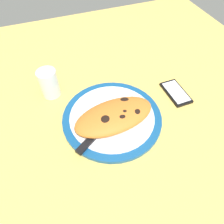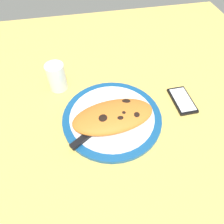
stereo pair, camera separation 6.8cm
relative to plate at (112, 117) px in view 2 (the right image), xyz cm
name	(u,v)px [view 2 (the right image)]	position (x,y,z in cm)	size (l,w,h in cm)	color
ground_plane	(112,121)	(0.00, 0.00, -2.26)	(150.00, 150.00, 3.00)	#DBB756
plate	(112,117)	(0.00, 0.00, 0.00)	(32.70, 32.70, 1.58)	navy
calzone	(112,116)	(0.45, 1.96, 3.10)	(27.19, 15.48, 4.62)	orange
fork	(103,96)	(1.32, -9.20, 1.03)	(15.10, 3.57, 0.40)	silver
knife	(91,133)	(7.82, 5.66, 1.31)	(18.90, 13.24, 1.20)	silver
smartphone	(182,100)	(-26.01, -2.73, -0.19)	(6.75, 12.62, 1.16)	black
water_glass	(57,78)	(16.57, -18.74, 3.65)	(6.62, 6.62, 10.26)	silver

